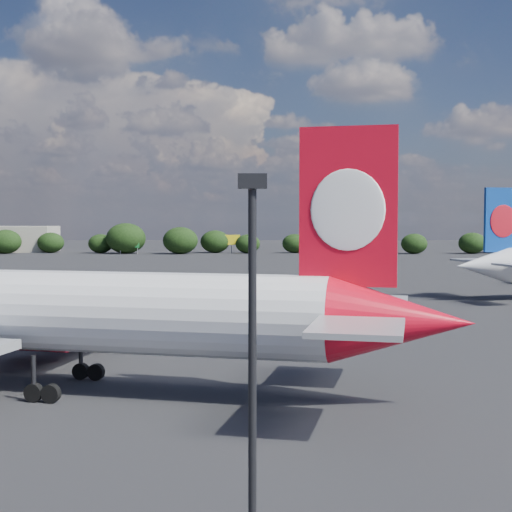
{
  "coord_description": "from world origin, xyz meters",
  "views": [
    {
      "loc": [
        15.13,
        -32.71,
        10.34
      ],
      "look_at": [
        16.0,
        12.0,
        8.0
      ],
      "focal_mm": 50.0,
      "sensor_mm": 36.0,
      "label": 1
    }
  ],
  "objects": [
    {
      "name": "ground",
      "position": [
        0.0,
        60.0,
        0.0
      ],
      "size": [
        500.0,
        500.0,
        0.0
      ],
      "primitive_type": "plane",
      "color": "black",
      "rests_on": "ground"
    },
    {
      "name": "qantas_airliner",
      "position": [
        3.76,
        10.15,
        4.67
      ],
      "size": [
        46.57,
        44.58,
        15.34
      ],
      "color": "white",
      "rests_on": "ground"
    },
    {
      "name": "apron_lamp_post",
      "position": [
        15.32,
        -19.25,
        6.25
      ],
      "size": [
        0.55,
        0.3,
        11.19
      ],
      "color": "black",
      "rests_on": "ground"
    },
    {
      "name": "highway_sign",
      "position": [
        -18.0,
        176.0,
        3.13
      ],
      "size": [
        6.0,
        0.3,
        4.5
      ],
      "color": "#166E2B",
      "rests_on": "ground"
    },
    {
      "name": "billboard_yellow",
      "position": [
        12.0,
        182.0,
        3.87
      ],
      "size": [
        5.0,
        0.3,
        5.5
      ],
      "color": "yellow",
      "rests_on": "ground"
    },
    {
      "name": "horizon_treeline",
      "position": [
        -1.73,
        179.29,
        3.66
      ],
      "size": [
        202.99,
        15.24,
        9.07
      ],
      "color": "black",
      "rests_on": "ground"
    }
  ]
}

